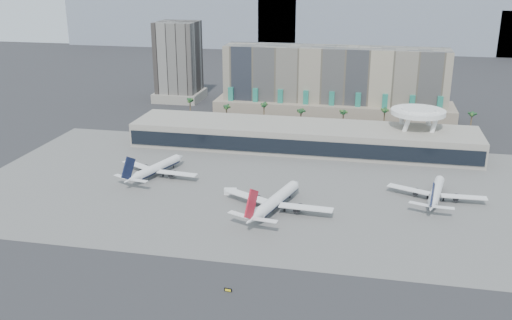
% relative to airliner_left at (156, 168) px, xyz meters
% --- Properties ---
extents(ground, '(900.00, 900.00, 0.00)m').
position_rel_airliner_left_xyz_m(ground, '(57.19, -57.67, -3.56)').
color(ground, '#232326').
rests_on(ground, ground).
extents(apron_pad, '(260.00, 130.00, 0.06)m').
position_rel_airliner_left_xyz_m(apron_pad, '(57.19, -2.67, -3.53)').
color(apron_pad, '#5B5B59').
rests_on(apron_pad, ground).
extents(mountain_ridge, '(680.00, 60.00, 70.00)m').
position_rel_airliner_left_xyz_m(mountain_ridge, '(85.07, 412.33, 26.32)').
color(mountain_ridge, gray).
rests_on(mountain_ridge, ground).
extents(hotel, '(140.00, 30.00, 42.00)m').
position_rel_airliner_left_xyz_m(hotel, '(67.19, 116.74, 13.24)').
color(hotel, gray).
rests_on(hotel, ground).
extents(office_tower, '(30.00, 30.00, 52.00)m').
position_rel_airliner_left_xyz_m(office_tower, '(-37.81, 142.33, 19.37)').
color(office_tower, black).
rests_on(office_tower, ground).
extents(terminal, '(170.00, 32.50, 14.50)m').
position_rel_airliner_left_xyz_m(terminal, '(57.19, 52.17, 2.95)').
color(terminal, '#A19C8E').
rests_on(terminal, ground).
extents(saucer_structure, '(26.00, 26.00, 21.89)m').
position_rel_airliner_left_xyz_m(saucer_structure, '(112.19, 58.33, 14.89)').
color(saucer_structure, white).
rests_on(saucer_structure, ground).
extents(palm_row, '(157.80, 2.80, 13.10)m').
position_rel_airliner_left_xyz_m(palm_row, '(64.19, 87.33, 6.93)').
color(palm_row, brown).
rests_on(palm_row, ground).
extents(airliner_left, '(38.30, 39.64, 14.13)m').
position_rel_airliner_left_xyz_m(airliner_left, '(0.00, 0.00, 0.00)').
color(airliner_left, white).
rests_on(airliner_left, ground).
extents(airliner_centre, '(43.14, 44.73, 15.80)m').
position_rel_airliner_left_xyz_m(airliner_centre, '(57.05, -25.72, 0.42)').
color(airliner_centre, white).
rests_on(airliner_centre, ground).
extents(airliner_right, '(37.55, 39.00, 13.58)m').
position_rel_airliner_left_xyz_m(airliner_right, '(116.73, -3.35, -0.14)').
color(airliner_right, white).
rests_on(airliner_right, ground).
extents(service_vehicle_a, '(5.26, 3.18, 2.41)m').
position_rel_airliner_left_xyz_m(service_vehicle_a, '(36.72, -13.53, -2.36)').
color(service_vehicle_a, silver).
rests_on(service_vehicle_a, ground).
extents(service_vehicle_b, '(3.53, 2.65, 1.61)m').
position_rel_airliner_left_xyz_m(service_vehicle_b, '(50.91, -33.29, -2.76)').
color(service_vehicle_b, white).
rests_on(service_vehicle_b, ground).
extents(taxiway_sign, '(2.29, 0.54, 1.03)m').
position_rel_airliner_left_xyz_m(taxiway_sign, '(53.67, -83.39, -3.05)').
color(taxiway_sign, black).
rests_on(taxiway_sign, ground).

